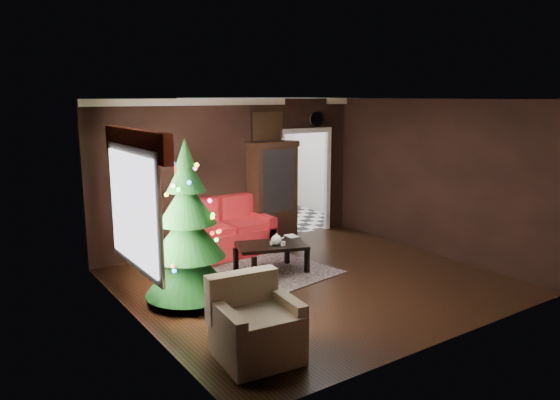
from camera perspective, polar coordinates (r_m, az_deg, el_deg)
floor at (r=8.33m, az=3.52°, el=-8.79°), size 5.50×5.50×0.00m
ceiling at (r=7.83m, az=3.77°, el=10.85°), size 5.50×5.50×0.00m
wall_back at (r=10.03m, az=-5.15°, el=2.87°), size 5.50×0.00×5.50m
wall_front at (r=6.22m, az=17.88°, el=-2.78°), size 5.50×0.00×5.50m
wall_left at (r=6.67m, az=-15.40°, el=-1.72°), size 0.00×5.50×5.50m
wall_right at (r=9.87m, az=16.39°, el=2.33°), size 0.00×5.50×5.50m
doorway at (r=10.99m, az=2.65°, el=1.80°), size 1.10×0.10×2.10m
left_window at (r=6.86m, az=-15.65°, el=-0.95°), size 0.05×1.60×1.40m
valance at (r=6.77m, az=-15.37°, el=5.93°), size 0.12×2.10×0.35m
kitchen_floor at (r=12.41m, az=-1.54°, el=-2.04°), size 3.00×3.00×0.00m
kitchen_window at (r=13.37m, az=-4.95°, el=6.25°), size 0.70×0.06×0.70m
rug at (r=8.57m, az=-2.01°, el=-8.16°), size 2.52×2.00×0.01m
loveseat at (r=9.63m, az=-5.83°, el=-2.95°), size 1.70×0.90×1.00m
curio_cabinet at (r=10.29m, az=-0.83°, el=0.59°), size 0.90×0.45×1.90m
floor_lamp at (r=8.90m, az=-10.26°, el=-2.06°), size 0.35×0.35×1.85m
christmas_tree at (r=7.33m, az=-9.98°, el=-3.14°), size 1.49×1.49×2.34m
armchair at (r=5.86m, az=-2.55°, el=-12.81°), size 0.97×0.97×0.90m
coffee_table at (r=8.57m, az=-0.92°, el=-6.36°), size 1.25×0.97×0.49m
teapot at (r=8.39m, az=-0.38°, el=-4.34°), size 0.26×0.26×0.18m
cup_a at (r=8.44m, az=-0.87°, el=-4.69°), size 0.09×0.09×0.06m
cup_b at (r=8.40m, az=0.33°, el=-4.74°), size 0.08×0.08×0.06m
book at (r=8.85m, az=0.79°, el=-3.34°), size 0.17×0.03×0.24m
wall_clock at (r=10.97m, az=3.93°, el=8.75°), size 0.32×0.32×0.06m
painting at (r=10.28m, az=-1.42°, el=7.89°), size 0.62×0.05×0.52m
kitchen_counter at (r=13.33m, az=-4.33°, el=0.82°), size 1.80×0.60×0.90m
kitchen_table at (r=11.93m, az=-1.98°, el=-0.75°), size 0.70×0.70×0.75m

